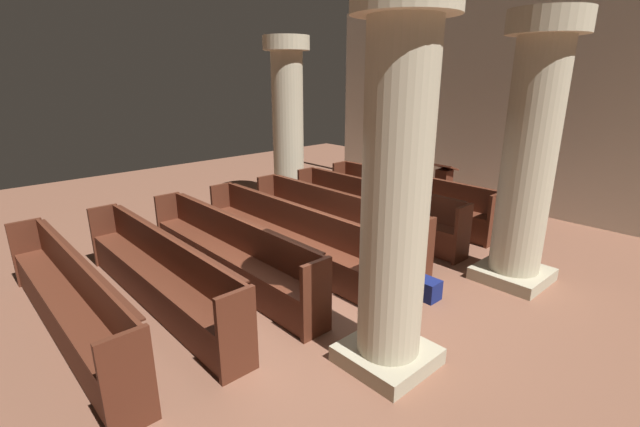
{
  "coord_description": "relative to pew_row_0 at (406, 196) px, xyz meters",
  "views": [
    {
      "loc": [
        4.35,
        -3.63,
        2.94
      ],
      "look_at": [
        -0.69,
        1.01,
        0.75
      ],
      "focal_mm": 24.77,
      "sensor_mm": 36.0,
      "label": 1
    }
  ],
  "objects": [
    {
      "name": "ground_plane",
      "position": [
        0.89,
        -3.61,
        -0.51
      ],
      "size": [
        19.2,
        19.2,
        0.0
      ],
      "primitive_type": "plane",
      "color": "brown"
    },
    {
      "name": "back_wall",
      "position": [
        0.89,
        2.47,
        1.74
      ],
      "size": [
        10.0,
        0.16,
        4.5
      ],
      "primitive_type": "cube",
      "color": "beige",
      "rests_on": "ground"
    },
    {
      "name": "pew_row_0",
      "position": [
        0.0,
        0.0,
        0.0
      ],
      "size": [
        3.88,
        0.46,
        0.95
      ],
      "color": "#562819",
      "rests_on": "ground"
    },
    {
      "name": "pew_row_1",
      "position": [
        0.0,
        -1.05,
        0.0
      ],
      "size": [
        3.88,
        0.46,
        0.95
      ],
      "color": "#562819",
      "rests_on": "ground"
    },
    {
      "name": "pew_row_2",
      "position": [
        0.0,
        -2.11,
        0.0
      ],
      "size": [
        3.88,
        0.47,
        0.95
      ],
      "color": "#562819",
      "rests_on": "ground"
    },
    {
      "name": "pew_row_3",
      "position": [
        0.0,
        -3.16,
        0.0
      ],
      "size": [
        3.88,
        0.46,
        0.95
      ],
      "color": "#562819",
      "rests_on": "ground"
    },
    {
      "name": "pew_row_4",
      "position": [
        0.0,
        -4.21,
        0.0
      ],
      "size": [
        3.88,
        0.46,
        0.95
      ],
      "color": "#562819",
      "rests_on": "ground"
    },
    {
      "name": "pew_row_5",
      "position": [
        0.0,
        -5.26,
        0.0
      ],
      "size": [
        3.88,
        0.47,
        0.95
      ],
      "color": "#562819",
      "rests_on": "ground"
    },
    {
      "name": "pew_row_6",
      "position": [
        0.0,
        -6.32,
        0.0
      ],
      "size": [
        3.88,
        0.46,
        0.95
      ],
      "color": "#562819",
      "rests_on": "ground"
    },
    {
      "name": "pillar_aisle_side",
      "position": [
        2.78,
        -1.09,
        1.41
      ],
      "size": [
        1.02,
        1.02,
        3.7
      ],
      "color": "tan",
      "rests_on": "ground"
    },
    {
      "name": "pillar_far_side",
      "position": [
        -2.73,
        -0.89,
        1.41
      ],
      "size": [
        1.02,
        1.02,
        3.7
      ],
      "color": "tan",
      "rests_on": "ground"
    },
    {
      "name": "pillar_aisle_rear",
      "position": [
        2.78,
        -4.01,
        1.41
      ],
      "size": [
        0.94,
        0.94,
        3.7
      ],
      "color": "tan",
      "rests_on": "ground"
    },
    {
      "name": "lectern",
      "position": [
        0.2,
        1.05,
        -0.06
      ],
      "size": [
        0.48,
        0.45,
        1.08
      ],
      "color": "#411E13",
      "rests_on": "ground"
    },
    {
      "name": "hymn_book",
      "position": [
        -0.08,
        0.19,
        0.45
      ],
      "size": [
        0.15,
        0.21,
        0.03
      ],
      "primitive_type": "cube",
      "color": "#194723",
      "rests_on": "pew_row_0"
    },
    {
      "name": "kneeler_box_navy",
      "position": [
        2.21,
        -2.52,
        -0.37
      ],
      "size": [
        0.43,
        0.26,
        0.28
      ],
      "primitive_type": "cube",
      "color": "navy",
      "rests_on": "ground"
    }
  ]
}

